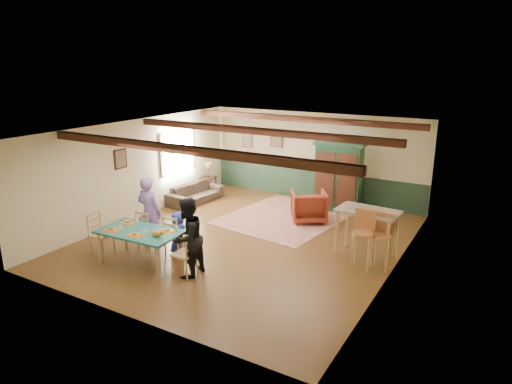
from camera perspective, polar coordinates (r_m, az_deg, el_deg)
The scene contains 35 objects.
floor at distance 11.20m, azimuth -1.12°, elevation -5.95°, with size 8.00×8.00×0.00m, color #4A2D14.
wall_back at distance 14.24m, azimuth 7.25°, elevation 4.42°, with size 7.00×0.02×2.70m, color beige.
wall_left at distance 12.88m, azimuth -14.61°, elevation 2.78°, with size 0.02×8.00×2.70m, color beige.
wall_right at distance 9.50m, azimuth 17.21°, elevation -2.13°, with size 0.02×8.00×2.70m, color beige.
ceiling at distance 10.49m, azimuth -1.20°, elevation 7.85°, with size 7.00×8.00×0.02m, color white.
wainscot_back at distance 14.43m, azimuth 7.09°, elevation 0.91°, with size 6.95×0.03×0.90m, color #1E3728.
ceiling_beam_front at distance 8.65m, azimuth -9.17°, elevation 5.26°, with size 6.95×0.16×0.16m, color black.
ceiling_beam_mid at distance 10.84m, azimuth -0.09°, elevation 7.65°, with size 6.95×0.16×0.16m, color black.
ceiling_beam_back at distance 13.13m, azimuth 5.71°, elevation 9.06°, with size 6.95×0.16×0.16m, color black.
window_left at distance 14.04m, azimuth -9.73°, elevation 4.99°, with size 0.06×1.60×1.30m, color white, non-canonical shape.
picture_left_wall at distance 12.37m, azimuth -16.58°, elevation 3.99°, with size 0.04×0.42×0.52m, color #7F735C, non-canonical shape.
picture_back_a at distance 14.67m, azimuth 2.56°, elevation 6.67°, with size 0.45×0.04×0.55m, color #7F735C, non-canonical shape.
picture_back_b at distance 15.23m, azimuth -1.13°, elevation 6.46°, with size 0.38×0.04×0.48m, color #7F735C, non-canonical shape.
dining_table at distance 10.11m, azimuth -14.20°, elevation -6.71°, with size 1.78×0.99×0.74m, color #1E615D, non-canonical shape.
dining_chair_far_left at distance 10.81m, azimuth -13.32°, elevation -4.55°, with size 0.42×0.44×0.94m, color tan, non-canonical shape.
dining_chair_far_right at distance 10.34m, azimuth -9.97°, elevation -5.33°, with size 0.42×0.44×0.94m, color tan, non-canonical shape.
dining_chair_end_left at distance 10.83m, azimuth -18.78°, elevation -4.97°, with size 0.42×0.44×0.94m, color tan, non-canonical shape.
dining_chair_end_right at distance 9.39m, azimuth -8.97°, elevation -7.53°, with size 0.42×0.44×0.94m, color tan, non-canonical shape.
person_man at distance 10.74m, azimuth -13.18°, elevation -2.51°, with size 0.62×0.41×1.71m, color #8463AA.
person_woman at distance 9.21m, azimuth -8.57°, elevation -5.68°, with size 0.79×0.62×1.63m, color black.
person_child at distance 10.38m, azimuth -9.71°, elevation -5.05°, with size 0.49×0.32×1.00m, color #2939A4.
cat at distance 9.53m, azimuth -12.31°, elevation -5.01°, with size 0.36×0.14×0.18m, color orange, non-canonical shape.
place_setting_near_left at distance 10.15m, azimuth -17.61°, elevation -4.30°, with size 0.40×0.30×0.11m, color orange, non-canonical shape.
place_setting_near_center at distance 9.72m, azimuth -14.90°, elevation -4.98°, with size 0.40×0.30×0.11m, color orange, non-canonical shape.
place_setting_far_left at distance 10.48m, azimuth -15.71°, elevation -3.50°, with size 0.40×0.30×0.11m, color orange, non-canonical shape.
place_setting_far_right at distance 9.79m, azimuth -11.01°, elevation -4.57°, with size 0.40×0.30×0.11m, color orange, non-canonical shape.
area_rug at distance 12.75m, azimuth 3.58°, elevation -3.15°, with size 2.87×3.41×0.01m, color beige.
armoire at distance 13.27m, azimuth 10.28°, elevation 1.88°, with size 1.42×0.57×2.00m, color black.
armchair at distance 12.39m, azimuth 6.62°, elevation -1.78°, with size 0.90×0.93×0.84m, color #541810.
sofa at distance 14.17m, azimuth -7.64°, elevation -0.13°, with size 1.88×0.74×0.55m, color #352921.
end_table at distance 15.09m, azimuth -5.97°, elevation 0.89°, with size 0.43×0.43×0.53m, color black, non-canonical shape.
table_lamp at distance 14.96m, azimuth -6.03°, elevation 2.76°, with size 0.27×0.27×0.48m, color beige, non-canonical shape.
counter_table at distance 10.35m, azimuth 13.62°, elevation -5.08°, with size 1.31×0.76×1.09m, color tan, non-canonical shape.
bar_stool_left at distance 9.76m, azimuth 13.13°, elevation -5.89°, with size 0.44×0.48×1.24m, color #B97748, non-canonical shape.
bar_stool_right at distance 9.85m, azimuth 15.42°, elevation -6.08°, with size 0.41×0.46×1.17m, color #B97748, non-canonical shape.
Camera 1 is at (5.39, -8.86, 4.21)m, focal length 32.00 mm.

